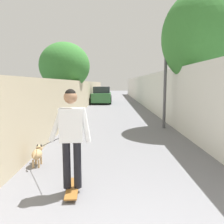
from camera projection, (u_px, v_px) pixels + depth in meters
ground_plane at (116, 110)px, 15.55m from camera, size 80.00×80.00×0.00m
wall_left at (77, 97)px, 13.44m from camera, size 48.00×0.30×2.01m
fence_right at (157, 94)px, 13.40m from camera, size 48.00×0.30×2.47m
tree_right_near at (201, 37)px, 8.63m from camera, size 3.01×3.01×5.42m
tree_left_mid at (65, 66)px, 14.18m from camera, size 3.20×3.20×4.44m
lamp_post at (166, 62)px, 8.94m from camera, size 0.36×0.36×3.89m
skateboard at (73, 188)px, 3.81m from camera, size 0.81×0.27×0.08m
person_skateboarder at (71, 131)px, 3.68m from camera, size 0.25×0.71×1.68m
dog at (37, 154)px, 5.02m from camera, size 1.54×1.15×1.06m
car_near at (102, 95)px, 20.92m from camera, size 4.26×1.80×1.54m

